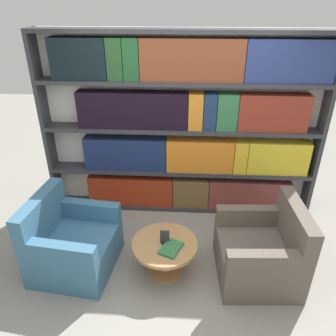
# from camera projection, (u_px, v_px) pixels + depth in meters

# --- Properties ---
(ground_plane) EXTENTS (14.00, 14.00, 0.00)m
(ground_plane) POSITION_uv_depth(u_px,v_px,m) (175.00, 283.00, 3.47)
(ground_plane) COLOR gray
(bookshelf) EXTENTS (3.52, 0.30, 2.37)m
(bookshelf) POSITION_uv_depth(u_px,v_px,m) (187.00, 128.00, 4.16)
(bookshelf) COLOR silver
(bookshelf) RESTS_ON ground_plane
(armchair_left) EXTENTS (0.91, 0.93, 0.87)m
(armchair_left) POSITION_uv_depth(u_px,v_px,m) (71.00, 244.00, 3.56)
(armchair_left) COLOR #386684
(armchair_left) RESTS_ON ground_plane
(armchair_right) EXTENTS (0.86, 0.88, 0.87)m
(armchair_right) POSITION_uv_depth(u_px,v_px,m) (262.00, 253.00, 3.45)
(armchair_right) COLOR brown
(armchair_right) RESTS_ON ground_plane
(coffee_table) EXTENTS (0.70, 0.70, 0.40)m
(coffee_table) POSITION_uv_depth(u_px,v_px,m) (165.00, 251.00, 3.49)
(coffee_table) COLOR #AD7F4C
(coffee_table) RESTS_ON ground_plane
(table_sign) EXTENTS (0.10, 0.06, 0.16)m
(table_sign) POSITION_uv_depth(u_px,v_px,m) (165.00, 238.00, 3.40)
(table_sign) COLOR black
(table_sign) RESTS_ON coffee_table
(stray_book) EXTENTS (0.26, 0.30, 0.03)m
(stray_book) POSITION_uv_depth(u_px,v_px,m) (171.00, 248.00, 3.35)
(stray_book) COLOR #2D703D
(stray_book) RESTS_ON coffee_table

